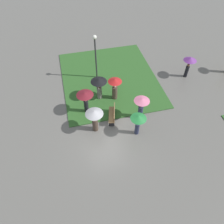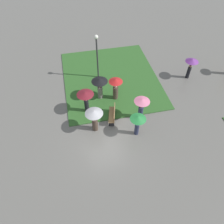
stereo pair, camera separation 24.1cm
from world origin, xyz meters
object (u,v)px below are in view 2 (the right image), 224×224
Objects in this scene: crowd_person_green at (138,121)px; crowd_person_pink at (141,105)px; crowd_person_grey at (94,116)px; crowd_person_black at (100,84)px; lone_walker_near_lawn at (191,63)px; lamp_post at (97,51)px; crowd_person_red at (116,86)px; crowd_person_maroon at (86,97)px; park_bench at (113,114)px.

crowd_person_green is 0.95× the size of crowd_person_pink.
crowd_person_black is at bearing 41.58° from crowd_person_grey.
crowd_person_pink is at bearing 154.18° from crowd_person_green.
crowd_person_pink is 0.96× the size of lone_walker_near_lawn.
crowd_person_black is (2.53, -0.28, -1.16)m from lamp_post.
crowd_person_red is 1.18m from crowd_person_black.
crowd_person_pink is (-1.30, 0.66, -0.04)m from crowd_person_green.
crowd_person_grey is 1.80m from crowd_person_maroon.
crowd_person_green is 0.91× the size of lone_walker_near_lawn.
lamp_post is 2.07× the size of lone_walker_near_lawn.
park_bench is at bearing -176.74° from crowd_person_black.
crowd_person_red is at bearing 16.77° from lamp_post.
crowd_person_black is 3.54m from crowd_person_pink.
lamp_post is 2.06× the size of crowd_person_black.
crowd_person_maroon reaches higher than crowd_person_pink.
lone_walker_near_lawn is (-3.87, 8.58, 0.13)m from crowd_person_grey.
crowd_person_red is at bearing 39.80° from crowd_person_maroon.
crowd_person_grey is at bearing -107.07° from lone_walker_near_lawn.
lone_walker_near_lawn is at bearing 128.73° from park_bench.
lamp_post is at bearing 87.11° from crowd_person_maroon.
crowd_person_grey is (2.66, -2.01, 0.07)m from crowd_person_red.
park_bench is 7.95m from lone_walker_near_lawn.
lamp_post is at bearing -162.81° from park_bench.
crowd_person_maroon is (-1.10, -1.68, 0.98)m from park_bench.
lamp_post is at bearing -166.25° from crowd_person_green.
lamp_post is (-4.83, -0.20, 2.09)m from park_bench.
crowd_person_black is at bearing -153.39° from park_bench.
crowd_person_black is 1.04× the size of crowd_person_pink.
lone_walker_near_lawn is (-1.21, 6.56, 0.20)m from crowd_person_red.
crowd_person_pink is (-0.36, 3.28, -0.05)m from crowd_person_grey.
park_bench is at bearing 2.42° from lamp_post.
lamp_post reaches higher than crowd_person_green.
crowd_person_pink is at bearing 95.68° from park_bench.
lone_walker_near_lawn reaches higher than park_bench.
park_bench is 0.86× the size of crowd_person_grey.
crowd_person_maroon is 4.00m from crowd_person_green.
crowd_person_maroon is 9.14m from lone_walker_near_lawn.
lamp_post is 2.06× the size of crowd_person_maroon.
park_bench is 2.25m from crowd_person_red.
crowd_person_grey is at bearing 154.85° from crowd_person_black.
lone_walker_near_lawn is (-2.10, 8.89, 0.02)m from crowd_person_maroon.
crowd_person_grey is at bearing -49.30° from park_bench.
park_bench is 0.84× the size of lone_walker_near_lawn.
crowd_person_grey is at bearing 160.08° from crowd_person_red.
lamp_post is 5.70m from crowd_person_pink.
crowd_person_green is at bearing 12.80° from lamp_post.
crowd_person_green is (3.61, 0.61, 0.06)m from crowd_person_red.
crowd_person_grey is at bearing -11.93° from lamp_post.
park_bench is at bearing 80.49° from crowd_person_pink.
crowd_person_pink is (2.61, 2.40, -0.12)m from crowd_person_black.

